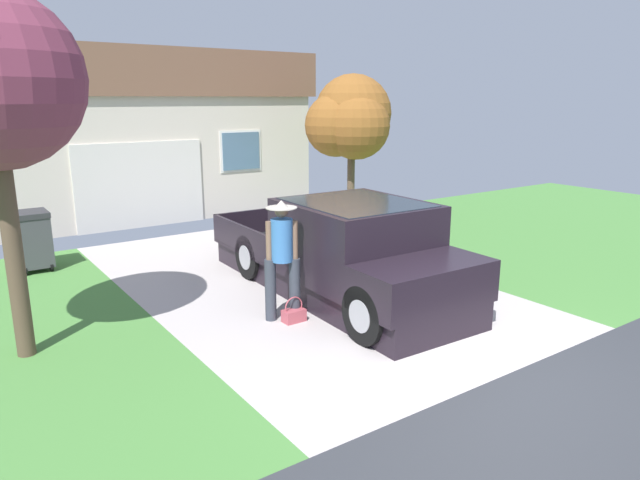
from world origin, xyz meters
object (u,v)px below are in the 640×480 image
object	(u,v)px
pickup_truck	(348,254)
front_yard_tree	(350,120)
handbag	(294,314)
wheeled_trash_bin	(33,239)
person_with_hat	(282,255)
house_with_garage	(120,132)

from	to	relation	value
pickup_truck	front_yard_tree	world-z (taller)	front_yard_tree
handbag	wheeled_trash_bin	size ratio (longest dim) A/B	0.34
pickup_truck	person_with_hat	size ratio (longest dim) A/B	3.05
pickup_truck	house_with_garage	world-z (taller)	house_with_garage
person_with_hat	handbag	distance (m)	0.88
handbag	house_with_garage	size ratio (longest dim) A/B	0.04
pickup_truck	front_yard_tree	distance (m)	6.25
person_with_hat	front_yard_tree	xyz separation A→B (m)	(5.01, 4.90, 1.65)
person_with_hat	front_yard_tree	distance (m)	7.20
wheeled_trash_bin	front_yard_tree	bearing A→B (deg)	0.79
handbag	house_with_garage	bearing A→B (deg)	86.33
pickup_truck	person_with_hat	world-z (taller)	person_with_hat
house_with_garage	front_yard_tree	bearing A→B (deg)	-50.31
handbag	wheeled_trash_bin	xyz separation A→B (m)	(-2.62, 4.96, 0.50)
handbag	house_with_garage	world-z (taller)	house_with_garage
pickup_truck	house_with_garage	xyz separation A→B (m)	(-0.62, 9.85, 1.50)
wheeled_trash_bin	pickup_truck	bearing A→B (deg)	-49.77
front_yard_tree	wheeled_trash_bin	bearing A→B (deg)	-179.21
front_yard_tree	wheeled_trash_bin	size ratio (longest dim) A/B	3.36
handbag	house_with_garage	distance (m)	10.45
person_with_hat	pickup_truck	bearing A→B (deg)	35.47
pickup_truck	front_yard_tree	size ratio (longest dim) A/B	1.43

